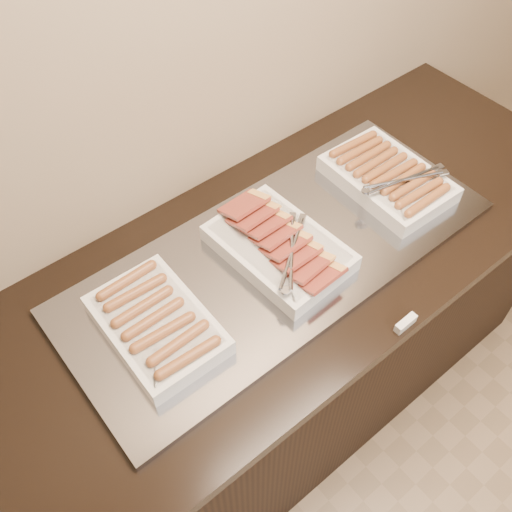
{
  "coord_description": "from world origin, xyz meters",
  "views": [
    {
      "loc": [
        -0.67,
        1.42,
        2.1
      ],
      "look_at": [
        -0.09,
        2.13,
        0.97
      ],
      "focal_mm": 40.0,
      "sensor_mm": 36.0,
      "label": 1
    }
  ],
  "objects_px": {
    "counter": "(277,341)",
    "dish_center": "(280,247)",
    "warming_tray": "(279,255)",
    "dish_left": "(157,324)",
    "dish_right": "(389,177)"
  },
  "relations": [
    {
      "from": "counter",
      "to": "dish_center",
      "type": "relative_size",
      "value": 5.33
    },
    {
      "from": "warming_tray",
      "to": "dish_center",
      "type": "bearing_deg",
      "value": -135.77
    },
    {
      "from": "dish_center",
      "to": "warming_tray",
      "type": "bearing_deg",
      "value": 40.76
    },
    {
      "from": "dish_left",
      "to": "dish_right",
      "type": "distance_m",
      "value": 0.8
    },
    {
      "from": "dish_left",
      "to": "dish_right",
      "type": "height_order",
      "value": "dish_right"
    },
    {
      "from": "dish_left",
      "to": "dish_center",
      "type": "bearing_deg",
      "value": -0.04
    },
    {
      "from": "counter",
      "to": "dish_left",
      "type": "relative_size",
      "value": 6.18
    },
    {
      "from": "dish_left",
      "to": "dish_center",
      "type": "relative_size",
      "value": 0.86
    },
    {
      "from": "warming_tray",
      "to": "dish_left",
      "type": "xyz_separation_m",
      "value": [
        -0.38,
        -0.0,
        0.04
      ]
    },
    {
      "from": "counter",
      "to": "warming_tray",
      "type": "bearing_deg",
      "value": 180.0
    },
    {
      "from": "warming_tray",
      "to": "counter",
      "type": "bearing_deg",
      "value": 0.0
    },
    {
      "from": "warming_tray",
      "to": "dish_left",
      "type": "distance_m",
      "value": 0.39
    },
    {
      "from": "dish_left",
      "to": "dish_center",
      "type": "distance_m",
      "value": 0.38
    },
    {
      "from": "dish_center",
      "to": "dish_right",
      "type": "height_order",
      "value": "dish_center"
    },
    {
      "from": "dish_center",
      "to": "dish_right",
      "type": "bearing_deg",
      "value": -3.46
    }
  ]
}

